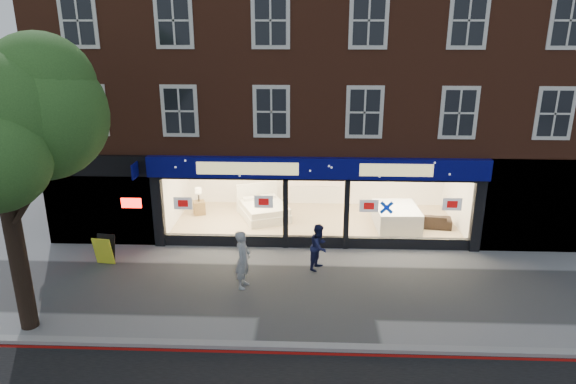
# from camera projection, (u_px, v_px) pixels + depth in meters

# --- Properties ---
(ground) EXTENTS (120.00, 120.00, 0.00)m
(ground) POSITION_uv_depth(u_px,v_px,m) (316.00, 290.00, 15.21)
(ground) COLOR gray
(ground) RESTS_ON ground
(kerb_line) EXTENTS (60.00, 0.10, 0.01)m
(kerb_line) POSITION_uv_depth(u_px,v_px,m) (318.00, 354.00, 12.27)
(kerb_line) COLOR #8C0A07
(kerb_line) RESTS_ON ground
(kerb_stone) EXTENTS (60.00, 0.25, 0.12)m
(kerb_stone) POSITION_uv_depth(u_px,v_px,m) (318.00, 347.00, 12.44)
(kerb_stone) COLOR gray
(kerb_stone) RESTS_ON ground
(showroom_floor) EXTENTS (11.00, 4.50, 0.10)m
(showroom_floor) POSITION_uv_depth(u_px,v_px,m) (315.00, 223.00, 20.17)
(showroom_floor) COLOR tan
(showroom_floor) RESTS_ON ground
(building) EXTENTS (19.00, 8.26, 10.30)m
(building) POSITION_uv_depth(u_px,v_px,m) (317.00, 46.00, 19.68)
(building) COLOR brown
(building) RESTS_ON ground
(display_bed) EXTENTS (2.34, 2.55, 1.17)m
(display_bed) POSITION_uv_depth(u_px,v_px,m) (263.00, 209.00, 20.54)
(display_bed) COLOR white
(display_bed) RESTS_ON showroom_floor
(bedside_table) EXTENTS (0.58, 0.58, 0.55)m
(bedside_table) POSITION_uv_depth(u_px,v_px,m) (199.00, 208.00, 20.87)
(bedside_table) COLOR brown
(bedside_table) RESTS_ON showroom_floor
(mattress_stack) EXTENTS (1.66, 2.07, 0.79)m
(mattress_stack) POSITION_uv_depth(u_px,v_px,m) (396.00, 217.00, 19.55)
(mattress_stack) COLOR silver
(mattress_stack) RESTS_ON showroom_floor
(sofa) EXTENTS (1.90, 0.97, 0.53)m
(sofa) POSITION_uv_depth(u_px,v_px,m) (427.00, 220.00, 19.61)
(sofa) COLOR black
(sofa) RESTS_ON showroom_floor
(a_board) EXTENTS (0.68, 0.49, 0.97)m
(a_board) POSITION_uv_depth(u_px,v_px,m) (105.00, 250.00, 16.74)
(a_board) COLOR yellow
(a_board) RESTS_ON ground
(pedestrian_grey) EXTENTS (0.56, 0.73, 1.79)m
(pedestrian_grey) POSITION_uv_depth(u_px,v_px,m) (243.00, 259.00, 15.14)
(pedestrian_grey) COLOR #A0A3A7
(pedestrian_grey) RESTS_ON ground
(pedestrian_blue) EXTENTS (0.84, 0.91, 1.52)m
(pedestrian_blue) POSITION_uv_depth(u_px,v_px,m) (319.00, 247.00, 16.32)
(pedestrian_blue) COLOR #191C46
(pedestrian_blue) RESTS_ON ground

